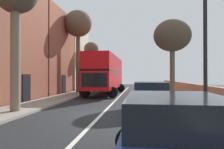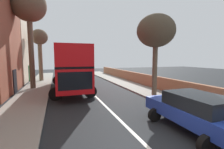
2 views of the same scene
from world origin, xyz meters
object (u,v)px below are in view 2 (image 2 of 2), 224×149
parked_car_blue_right_1 (195,110)px  street_tree_left_2 (40,40)px  street_tree_right_1 (156,32)px  double_decker_bus (70,66)px  street_tree_left_6 (29,7)px

parked_car_blue_right_1 → street_tree_left_2: 20.00m
street_tree_right_1 → street_tree_left_2: 15.42m
street_tree_right_1 → street_tree_left_2: size_ratio=0.95×
double_decker_bus → street_tree_left_6: 6.74m
double_decker_bus → street_tree_right_1: (6.28, -4.97, 2.83)m
street_tree_left_2 → parked_car_blue_right_1: bearing=-67.7°
double_decker_bus → street_tree_left_6: (-3.50, 1.50, 5.56)m
street_tree_left_6 → street_tree_left_2: bearing=87.1°
double_decker_bus → parked_car_blue_right_1: (4.20, -10.83, -1.42)m
street_tree_right_1 → street_tree_left_6: street_tree_left_6 is taller
double_decker_bus → street_tree_left_6: size_ratio=1.15×
parked_car_blue_right_1 → double_decker_bus: bearing=111.2°
double_decker_bus → parked_car_blue_right_1: double_decker_bus is taller
street_tree_left_2 → street_tree_left_6: size_ratio=0.71×
street_tree_left_6 → double_decker_bus: bearing=-23.2°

